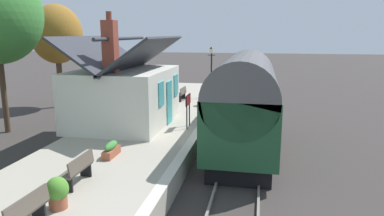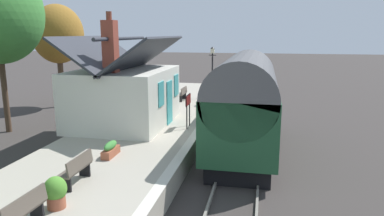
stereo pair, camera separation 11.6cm
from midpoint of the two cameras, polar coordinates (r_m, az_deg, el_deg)
The scene contains 16 objects.
ground_plane at distance 15.55m, azimuth 5.00°, elevation -7.47°, with size 160.00×160.00×0.00m, color #383330.
platform at distance 16.26m, azimuth -8.58°, elevation -5.17°, with size 32.00×5.67×0.81m, color #A39B8C.
platform_edge_coping at distance 15.46m, azimuth 0.69°, elevation -4.36°, with size 32.00×0.36×0.02m, color beige.
rail_near at distance 15.44m, azimuth 11.03°, elevation -7.51°, with size 52.00×0.08×0.14m, color gray.
rail_far at distance 15.51m, azimuth 5.67°, elevation -7.26°, with size 52.00×0.08×0.14m, color gray.
train at distance 15.46m, azimuth 8.70°, elevation 0.84°, with size 8.49×2.73×4.32m.
station_building at distance 17.37m, azimuth -10.67°, elevation 2.23°, with size 5.82×4.45×5.27m.
bench_mid_platform at distance 11.01m, azimuth -17.84°, elevation -9.29°, with size 1.40×0.44×0.88m.
bench_by_lamp at distance 23.25m, azimuth -1.42°, elevation 2.39°, with size 1.41×0.46×0.88m.
bench_platform_end at distance 8.98m, azimuth -25.48°, elevation -14.90°, with size 1.42×0.49×0.88m.
planter_edge_near at distance 13.14m, azimuth -12.77°, elevation -6.51°, with size 1.00×0.32×0.55m.
planter_under_sign at distance 21.65m, azimuth 2.42°, elevation 1.72°, with size 0.68×0.68×0.90m.
planter_corner_building at distance 9.77m, azimuth -20.87°, elevation -12.57°, with size 0.57×0.57×0.84m.
lamp_post_platform at distance 24.35m, azimuth 3.45°, elevation 7.46°, with size 0.32×0.50×3.47m.
station_sign_board at distance 16.45m, azimuth -0.43°, elevation 0.88°, with size 0.96×0.06×1.57m.
tree_far_left at distance 26.47m, azimuth -20.74°, elevation 11.04°, with size 3.54×3.48×7.12m.
Camera 2 is at (-14.56, -1.64, 5.18)m, focal length 33.00 mm.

